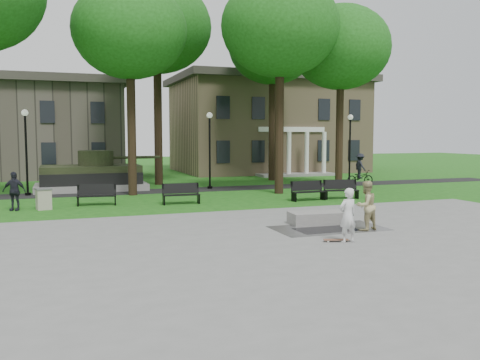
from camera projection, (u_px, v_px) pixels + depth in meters
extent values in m
plane|color=#164D12|center=(286.00, 220.00, 19.93)|extent=(120.00, 120.00, 0.00)
cube|color=gray|center=(356.00, 246.00, 15.24)|extent=(22.00, 16.00, 0.02)
cube|color=black|center=(204.00, 189.00, 31.18)|extent=(44.00, 2.60, 0.01)
cube|color=#9E8460|center=(266.00, 128.00, 47.31)|extent=(16.00, 11.00, 8.00)
cube|color=#38332D|center=(266.00, 81.00, 46.93)|extent=(17.00, 12.00, 0.60)
cube|color=silver|center=(292.00, 129.00, 42.17)|extent=(6.00, 0.30, 0.40)
cube|color=#4C443D|center=(23.00, 132.00, 40.76)|extent=(15.00, 10.00, 7.20)
cylinder|color=black|center=(131.00, 123.00, 27.90)|extent=(0.48, 0.48, 8.00)
ellipsoid|color=#184A11|center=(130.00, 30.00, 27.46)|extent=(6.20, 6.20, 5.27)
cylinder|color=black|center=(279.00, 120.00, 28.70)|extent=(0.50, 0.50, 8.32)
ellipsoid|color=#184A11|center=(280.00, 27.00, 28.24)|extent=(6.60, 6.60, 5.61)
cylinder|color=black|center=(340.00, 127.00, 31.18)|extent=(0.46, 0.46, 7.68)
ellipsoid|color=#184A11|center=(341.00, 47.00, 30.76)|extent=(6.00, 6.00, 5.10)
cylinder|color=black|center=(158.00, 115.00, 33.84)|extent=(0.54, 0.54, 9.28)
ellipsoid|color=#184A11|center=(157.00, 27.00, 33.33)|extent=(7.20, 7.20, 6.12)
cylinder|color=black|center=(272.00, 122.00, 37.20)|extent=(0.50, 0.50, 8.64)
ellipsoid|color=#184A11|center=(272.00, 47.00, 36.72)|extent=(6.40, 6.40, 5.44)
cylinder|color=black|center=(26.00, 156.00, 27.90)|extent=(0.12, 0.12, 4.40)
sphere|color=silver|center=(25.00, 113.00, 27.69)|extent=(0.36, 0.36, 0.36)
cylinder|color=black|center=(28.00, 194.00, 28.09)|extent=(0.32, 0.32, 0.16)
cylinder|color=black|center=(210.00, 153.00, 31.43)|extent=(0.12, 0.12, 4.40)
sphere|color=silver|center=(210.00, 115.00, 31.22)|extent=(0.36, 0.36, 0.36)
cylinder|color=black|center=(210.00, 187.00, 31.62)|extent=(0.32, 0.32, 0.16)
cylinder|color=black|center=(350.00, 152.00, 34.79)|extent=(0.12, 0.12, 4.40)
sphere|color=silver|center=(350.00, 117.00, 34.58)|extent=(0.36, 0.36, 0.36)
cylinder|color=black|center=(349.00, 182.00, 34.98)|extent=(0.32, 0.32, 0.16)
cube|color=gray|center=(92.00, 187.00, 30.85)|extent=(6.50, 3.40, 0.40)
cube|color=#2D321A|center=(91.00, 174.00, 30.78)|extent=(5.80, 2.80, 1.10)
cube|color=black|center=(93.00, 180.00, 29.54)|extent=(5.80, 0.35, 0.70)
cube|color=black|center=(90.00, 176.00, 32.07)|extent=(5.80, 0.35, 0.70)
cylinder|color=#2D321A|center=(96.00, 158.00, 30.80)|extent=(2.10, 2.10, 0.90)
cylinder|color=#2D321A|center=(134.00, 157.00, 31.57)|extent=(3.20, 0.18, 0.18)
cube|color=black|center=(327.00, 230.00, 17.85)|extent=(2.20, 1.20, 0.00)
cube|color=gray|center=(319.00, 218.00, 19.00)|extent=(2.29, 1.21, 0.45)
cube|color=brown|center=(336.00, 241.00, 15.82)|extent=(0.80, 0.43, 0.07)
imported|color=silver|center=(348.00, 215.00, 15.64)|extent=(0.67, 0.48, 1.70)
imported|color=tan|center=(366.00, 206.00, 17.66)|extent=(0.96, 0.81, 1.73)
imported|color=black|center=(14.00, 191.00, 22.40)|extent=(1.09, 0.73, 1.73)
imported|color=black|center=(360.00, 177.00, 34.07)|extent=(1.94, 0.78, 1.00)
imported|color=black|center=(360.00, 166.00, 34.00)|extent=(0.68, 1.11, 1.66)
cube|color=black|center=(97.00, 196.00, 24.05)|extent=(1.84, 0.66, 0.05)
cube|color=black|center=(96.00, 189.00, 24.23)|extent=(1.81, 0.37, 0.50)
cube|color=black|center=(78.00, 202.00, 23.78)|extent=(0.11, 0.45, 0.45)
cube|color=black|center=(115.00, 200.00, 24.35)|extent=(0.11, 0.45, 0.45)
cube|color=black|center=(181.00, 195.00, 24.52)|extent=(1.82, 0.54, 0.05)
cube|color=black|center=(180.00, 188.00, 24.69)|extent=(1.81, 0.24, 0.50)
cube|color=black|center=(164.00, 200.00, 24.25)|extent=(0.08, 0.45, 0.45)
cube|color=black|center=(198.00, 199.00, 24.82)|extent=(0.08, 0.45, 0.45)
cube|color=black|center=(309.00, 192.00, 25.81)|extent=(1.82, 0.55, 0.05)
cube|color=black|center=(307.00, 186.00, 25.99)|extent=(1.81, 0.26, 0.50)
cube|color=black|center=(293.00, 197.00, 25.55)|extent=(0.09, 0.45, 0.45)
cube|color=black|center=(323.00, 196.00, 26.12)|extent=(0.09, 0.45, 0.45)
cube|color=black|center=(341.00, 190.00, 26.53)|extent=(1.85, 0.77, 0.05)
cube|color=black|center=(339.00, 184.00, 26.71)|extent=(1.80, 0.47, 0.50)
cube|color=black|center=(327.00, 195.00, 26.26)|extent=(0.14, 0.45, 0.45)
cube|color=black|center=(355.00, 194.00, 26.83)|extent=(0.14, 0.45, 0.45)
cube|color=#A59F88|center=(44.00, 200.00, 22.76)|extent=(0.71, 0.71, 0.90)
cube|color=#4C4C4C|center=(43.00, 189.00, 22.72)|extent=(0.78, 0.78, 0.06)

